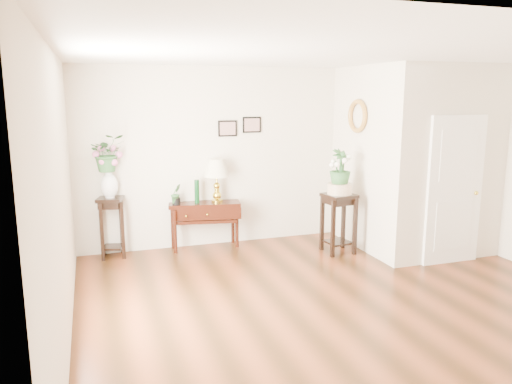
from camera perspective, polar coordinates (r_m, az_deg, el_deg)
name	(u,v)px	position (r m, az deg, el deg)	size (l,w,h in m)	color
floor	(345,302)	(6.03, 10.13, -12.26)	(6.00, 5.50, 0.02)	brown
ceiling	(354,53)	(5.56, 11.15, 15.29)	(6.00, 5.50, 0.02)	white
wall_back	(266,155)	(8.12, 1.16, 4.21)	(6.00, 0.02, 2.80)	beige
wall_left	(60,202)	(4.94, -21.46, -1.06)	(0.02, 5.50, 2.80)	beige
partition	(413,157)	(8.24, 17.46, 3.80)	(1.80, 1.95, 2.80)	beige
door	(455,191)	(7.51, 21.74, 0.15)	(0.90, 0.05, 2.10)	white
art_print_left	(227,128)	(7.86, -3.28, 7.26)	(0.30, 0.02, 0.25)	black
art_print_right	(252,125)	(7.97, -0.48, 7.69)	(0.30, 0.02, 0.25)	black
wall_ornament	(357,116)	(7.78, 11.50, 8.49)	(0.51, 0.51, 0.07)	gold
console_table	(205,225)	(7.85, -5.86, -3.80)	(1.09, 0.36, 0.73)	#351308
table_lamp	(217,179)	(7.74, -4.51, 1.44)	(0.39, 0.39, 0.68)	gold
green_vase	(197,192)	(7.70, -6.77, -0.02)	(0.07, 0.07, 0.36)	black
potted_plant	(176,195)	(7.65, -9.13, -0.31)	(0.16, 0.13, 0.30)	#2E612F
plant_stand_a	(112,227)	(7.66, -16.16, -3.90)	(0.35, 0.35, 0.90)	black
porcelain_vase	(109,182)	(7.52, -16.44, 1.08)	(0.25, 0.25, 0.43)	silver
lily_arrangement	(107,152)	(7.45, -16.62, 4.45)	(0.49, 0.42, 0.54)	#2E612F
plant_stand_b	(338,223)	(7.67, 9.40, -3.55)	(0.43, 0.43, 0.91)	black
ceramic_bowl	(340,189)	(7.55, 9.52, 0.37)	(0.36, 0.36, 0.16)	beige
narcissus	(340,168)	(7.50, 9.60, 2.74)	(0.31, 0.31, 0.55)	#2E612F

